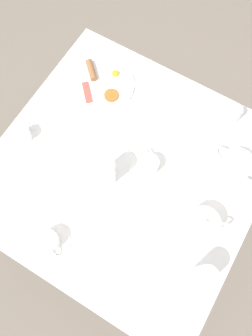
# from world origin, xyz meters

# --- Properties ---
(ground_plane) EXTENTS (8.00, 8.00, 0.00)m
(ground_plane) POSITION_xyz_m (0.00, 0.00, 0.00)
(ground_plane) COLOR #70665B
(table) EXTENTS (0.99, 1.01, 0.74)m
(table) POSITION_xyz_m (0.00, 0.00, 0.67)
(table) COLOR white
(table) RESTS_ON ground_plane
(breakfast_plate) EXTENTS (0.28, 0.28, 0.04)m
(breakfast_plate) POSITION_xyz_m (0.28, 0.29, 0.75)
(breakfast_plate) COLOR white
(breakfast_plate) RESTS_ON table
(teapot_near) EXTENTS (0.12, 0.19, 0.12)m
(teapot_near) POSITION_xyz_m (-0.05, -0.34, 0.79)
(teapot_near) COLOR white
(teapot_near) RESTS_ON table
(teapot_far) EXTENTS (0.12, 0.20, 0.12)m
(teapot_far) POSITION_xyz_m (0.20, -0.35, 0.79)
(teapot_far) COLOR white
(teapot_far) RESTS_ON table
(teacup_with_saucer_left) EXTENTS (0.15, 0.15, 0.06)m
(teacup_with_saucer_left) POSITION_xyz_m (-0.38, 0.09, 0.77)
(teacup_with_saucer_left) COLOR white
(teacup_with_saucer_left) RESTS_ON table
(teacup_with_saucer_right) EXTENTS (0.15, 0.15, 0.06)m
(teacup_with_saucer_right) POSITION_xyz_m (0.05, -0.07, 0.77)
(teacup_with_saucer_right) COLOR white
(teacup_with_saucer_right) RESTS_ON table
(water_glass_tall) EXTENTS (0.08, 0.08, 0.14)m
(water_glass_tall) POSITION_xyz_m (-0.21, -0.42, 0.81)
(water_glass_tall) COLOR white
(water_glass_tall) RESTS_ON table
(water_glass_short) EXTENTS (0.08, 0.08, 0.15)m
(water_glass_short) POSITION_xyz_m (-0.07, 0.05, 0.82)
(water_glass_short) COLOR white
(water_glass_short) RESTS_ON table
(creamer_jug) EXTENTS (0.08, 0.06, 0.06)m
(creamer_jug) POSITION_xyz_m (-0.09, 0.42, 0.77)
(creamer_jug) COLOR white
(creamer_jug) RESTS_ON table
(salt_grinder) EXTENTS (0.04, 0.04, 0.10)m
(salt_grinder) POSITION_xyz_m (0.42, -0.27, 0.79)
(salt_grinder) COLOR #BCBCC1
(salt_grinder) RESTS_ON table
(fork_by_plate) EXTENTS (0.13, 0.11, 0.00)m
(fork_by_plate) POSITION_xyz_m (-0.22, -0.19, 0.74)
(fork_by_plate) COLOR silver
(fork_by_plate) RESTS_ON table
(knife_by_plate) EXTENTS (0.18, 0.10, 0.00)m
(knife_by_plate) POSITION_xyz_m (0.25, -0.01, 0.74)
(knife_by_plate) COLOR silver
(knife_by_plate) RESTS_ON table
(spoon_for_tea) EXTENTS (0.17, 0.02, 0.00)m
(spoon_for_tea) POSITION_xyz_m (0.03, 0.33, 0.74)
(spoon_for_tea) COLOR silver
(spoon_for_tea) RESTS_ON table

